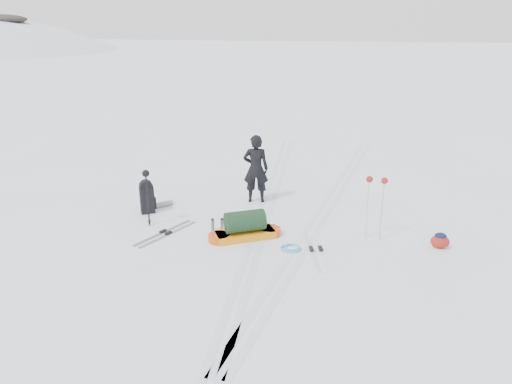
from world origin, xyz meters
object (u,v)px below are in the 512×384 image
(expedition_rucksack, at_px, (149,197))
(skier, at_px, (256,169))
(ski_poles_black, at_px, (146,180))
(pulk_sled, at_px, (245,228))

(expedition_rucksack, bearing_deg, skier, -4.73)
(expedition_rucksack, bearing_deg, ski_poles_black, -100.23)
(skier, distance_m, ski_poles_black, 2.97)
(skier, distance_m, expedition_rucksack, 2.80)
(pulk_sled, bearing_deg, skier, 66.34)
(pulk_sled, relative_size, ski_poles_black, 1.23)
(skier, xyz_separation_m, expedition_rucksack, (-2.43, -1.28, -0.51))
(skier, bearing_deg, ski_poles_black, 37.03)
(pulk_sled, distance_m, ski_poles_black, 2.51)
(pulk_sled, bearing_deg, expedition_rucksack, 129.20)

